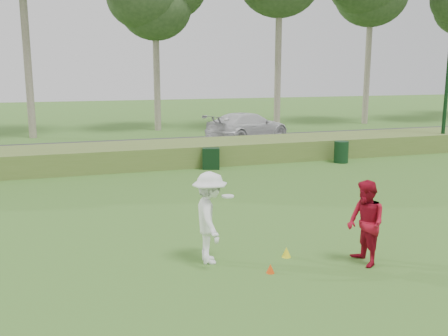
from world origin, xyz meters
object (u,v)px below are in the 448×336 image
object	(u,v)px
player_white	(210,218)
cone_orange	(270,269)
car_right	(248,126)
utility_cabinet	(211,159)
cone_yellow	(286,252)
trash_bin	(341,152)
player_red	(366,223)

from	to	relation	value
player_white	cone_orange	bearing A→B (deg)	-126.87
player_white	car_right	xyz separation A→B (m)	(7.53, 17.35, -0.14)
utility_cabinet	car_right	distance (m)	8.79
player_white	cone_yellow	bearing A→B (deg)	-91.51
trash_bin	car_right	size ratio (longest dim) A/B	0.18
player_white	utility_cabinet	distance (m)	10.29
player_white	car_right	bearing A→B (deg)	-15.75
player_white	car_right	world-z (taller)	player_white
utility_cabinet	car_right	world-z (taller)	car_right
cone_yellow	utility_cabinet	size ratio (longest dim) A/B	0.26
car_right	player_red	bearing A→B (deg)	142.94
cone_yellow	car_right	world-z (taller)	car_right
utility_cabinet	car_right	bearing A→B (deg)	76.88
trash_bin	car_right	xyz separation A→B (m)	(-1.41, 7.93, 0.37)
cone_orange	trash_bin	bearing A→B (deg)	52.60
player_white	cone_yellow	xyz separation A→B (m)	(1.68, -0.27, -0.87)
player_red	cone_orange	xyz separation A→B (m)	(-2.07, 0.19, -0.81)
utility_cabinet	car_right	size ratio (longest dim) A/B	0.16
cone_yellow	car_right	bearing A→B (deg)	71.64
player_red	cone_yellow	xyz separation A→B (m)	(-1.38, 0.90, -0.80)
player_white	cone_yellow	size ratio (longest dim) A/B	8.72
cone_orange	cone_yellow	bearing A→B (deg)	45.54
cone_orange	car_right	size ratio (longest dim) A/B	0.03
player_red	utility_cabinet	world-z (taller)	player_red
car_right	player_white	bearing A→B (deg)	133.04
cone_yellow	player_white	bearing A→B (deg)	170.79
player_white	trash_bin	xyz separation A→B (m)	(8.94, 9.42, -0.51)
player_white	utility_cabinet	size ratio (longest dim) A/B	2.23
player_red	car_right	distance (m)	19.05
player_white	trash_bin	distance (m)	13.00
trash_bin	cone_yellow	bearing A→B (deg)	-126.82
player_white	player_red	xyz separation A→B (m)	(3.06, -1.17, -0.08)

